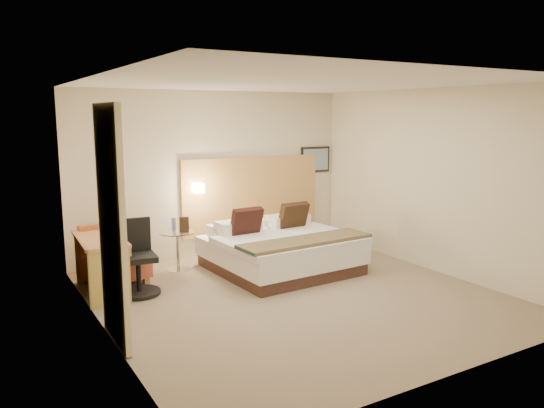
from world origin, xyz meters
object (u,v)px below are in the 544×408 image
lounge_chair (114,260)px  side_table (178,249)px  bed (280,249)px  desk_chair (137,264)px  desk (102,249)px

lounge_chair → side_table: bearing=6.3°
bed → side_table: bearing=151.1°
bed → desk_chair: bearing=179.9°
bed → lounge_chair: size_ratio=2.34×
desk → desk_chair: desk_chair is taller
lounge_chair → desk: lounge_chair is taller
bed → lounge_chair: (-2.31, 0.63, 0.01)m
side_table → desk: desk is taller
desk → desk_chair: (0.38, -0.27, -0.19)m
lounge_chair → side_table: (0.97, 0.11, 0.00)m
bed → lounge_chair: 2.40m
desk_chair → bed: bearing=-0.1°
desk → side_table: bearing=21.3°
desk → desk_chair: size_ratio=1.26×
bed → desk: bed is taller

